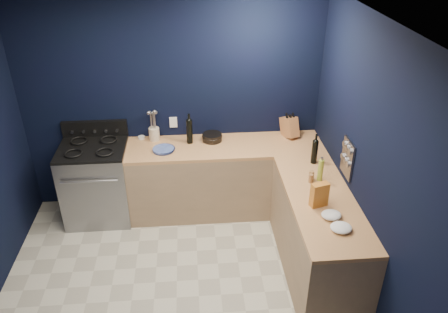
{
  "coord_description": "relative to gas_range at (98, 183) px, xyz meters",
  "views": [
    {
      "loc": [
        0.21,
        -3.08,
        3.35
      ],
      "look_at": [
        0.55,
        1.0,
        1.0
      ],
      "focal_mm": 35.28,
      "sensor_mm": 36.0,
      "label": 1
    }
  ],
  "objects": [
    {
      "name": "knife_block",
      "position": [
        2.32,
        0.2,
        0.56
      ],
      "size": [
        0.23,
        0.31,
        0.3
      ],
      "primitive_type": "cube",
      "rotation": [
        -0.31,
        0.0,
        0.38
      ],
      "color": "#955E34",
      "rests_on": "top_back"
    },
    {
      "name": "wall_outlet",
      "position": [
        0.93,
        0.32,
        0.62
      ],
      "size": [
        0.09,
        0.02,
        0.13
      ],
      "primitive_type": "cube",
      "color": "white",
      "rests_on": "wall_back"
    },
    {
      "name": "spice_jar_near",
      "position": [
        2.33,
        -0.85,
        0.49
      ],
      "size": [
        0.05,
        0.05,
        0.09
      ],
      "primitive_type": "cylinder",
      "rotation": [
        0.0,
        0.0,
        0.24
      ],
      "color": "olive",
      "rests_on": "top_right"
    },
    {
      "name": "floor",
      "position": [
        0.93,
        -1.42,
        -0.47
      ],
      "size": [
        3.5,
        3.5,
        0.02
      ],
      "primitive_type": "cube",
      "color": "#BDB9A4",
      "rests_on": "ground"
    },
    {
      "name": "oven_door",
      "position": [
        0.0,
        -0.32,
        -0.01
      ],
      "size": [
        0.59,
        0.02,
        0.42
      ],
      "primitive_type": "cube",
      "color": "black",
      "rests_on": "gas_range"
    },
    {
      "name": "towel_end",
      "position": [
        2.4,
        -1.61,
        0.47
      ],
      "size": [
        0.24,
        0.23,
        0.06
      ],
      "primitive_type": "ellipsoid",
      "rotation": [
        0.0,
        0.0,
        0.4
      ],
      "color": "white",
      "rests_on": "top_right"
    },
    {
      "name": "top_back",
      "position": [
        1.53,
        0.02,
        0.42
      ],
      "size": [
        2.3,
        0.63,
        0.04
      ],
      "primitive_type": "cube",
      "color": "#955E34",
      "rests_on": "cab_back"
    },
    {
      "name": "utensil_crock",
      "position": [
        0.7,
        0.23,
        0.52
      ],
      "size": [
        0.14,
        0.14,
        0.16
      ],
      "primitive_type": "cylinder",
      "rotation": [
        0.0,
        0.0,
        0.16
      ],
      "color": "#F9E6CC",
      "rests_on": "top_back"
    },
    {
      "name": "cab_right",
      "position": [
        2.37,
        -1.13,
        -0.03
      ],
      "size": [
        0.63,
        1.67,
        0.86
      ],
      "primitive_type": "cube",
      "color": "#9D7D5D",
      "rests_on": "floor"
    },
    {
      "name": "wine_bottle_back",
      "position": [
        1.12,
        0.12,
        0.59
      ],
      "size": [
        0.08,
        0.08,
        0.29
      ],
      "primitive_type": "cylinder",
      "rotation": [
        0.0,
        0.0,
        -0.11
      ],
      "color": "black",
      "rests_on": "top_back"
    },
    {
      "name": "gas_range",
      "position": [
        0.0,
        0.0,
        0.0
      ],
      "size": [
        0.76,
        0.66,
        0.92
      ],
      "primitive_type": "cube",
      "color": "gray",
      "rests_on": "floor"
    },
    {
      "name": "cooktop",
      "position": [
        0.0,
        0.0,
        0.48
      ],
      "size": [
        0.76,
        0.66,
        0.03
      ],
      "primitive_type": "cube",
      "color": "black",
      "rests_on": "gas_range"
    },
    {
      "name": "spice_jar_far",
      "position": [
        2.35,
        -0.79,
        0.49
      ],
      "size": [
        0.06,
        0.06,
        0.1
      ],
      "primitive_type": "cylinder",
      "rotation": [
        0.0,
        0.0,
        0.33
      ],
      "color": "olive",
      "rests_on": "top_right"
    },
    {
      "name": "oil_bottle",
      "position": [
        2.43,
        -0.81,
        0.56
      ],
      "size": [
        0.07,
        0.07,
        0.24
      ],
      "primitive_type": "cylinder",
      "rotation": [
        0.0,
        0.0,
        -0.27
      ],
      "color": "#9DAF34",
      "rests_on": "top_right"
    },
    {
      "name": "ramekin",
      "position": [
        0.54,
        0.27,
        0.46
      ],
      "size": [
        0.1,
        0.1,
        0.03
      ],
      "primitive_type": "cylinder",
      "rotation": [
        0.0,
        0.0,
        -0.36
      ],
      "color": "white",
      "rests_on": "top_back"
    },
    {
      "name": "spice_panel",
      "position": [
        2.67,
        -0.87,
        0.72
      ],
      "size": [
        0.02,
        0.28,
        0.38
      ],
      "primitive_type": "cube",
      "color": "gray",
      "rests_on": "wall_right"
    },
    {
      "name": "wall_back",
      "position": [
        0.93,
        0.34,
        0.84
      ],
      "size": [
        3.5,
        0.02,
        2.6
      ],
      "primitive_type": "cube",
      "color": "black",
      "rests_on": "ground"
    },
    {
      "name": "towel_front",
      "position": [
        2.36,
        -1.43,
        0.47
      ],
      "size": [
        0.21,
        0.19,
        0.06
      ],
      "primitive_type": "ellipsoid",
      "rotation": [
        0.0,
        0.0,
        0.22
      ],
      "color": "white",
      "rests_on": "top_right"
    },
    {
      "name": "crouton_bag",
      "position": [
        2.3,
        -1.24,
        0.56
      ],
      "size": [
        0.18,
        0.12,
        0.24
      ],
      "primitive_type": "cube",
      "rotation": [
        0.0,
        0.0,
        0.27
      ],
      "color": "red",
      "rests_on": "top_right"
    },
    {
      "name": "wine_bottle_right",
      "position": [
        2.46,
        -0.46,
        0.57
      ],
      "size": [
        0.09,
        0.09,
        0.27
      ],
      "primitive_type": "cylinder",
      "rotation": [
        0.0,
        0.0,
        0.42
      ],
      "color": "black",
      "rests_on": "top_right"
    },
    {
      "name": "cab_back",
      "position": [
        1.53,
        0.02,
        -0.03
      ],
      "size": [
        2.3,
        0.63,
        0.86
      ],
      "primitive_type": "cube",
      "color": "#9D7D5D",
      "rests_on": "floor"
    },
    {
      "name": "lemon_basket",
      "position": [
        1.39,
        0.15,
        0.48
      ],
      "size": [
        0.3,
        0.3,
        0.09
      ],
      "primitive_type": "cylinder",
      "rotation": [
        0.0,
        0.0,
        0.41
      ],
      "color": "black",
      "rests_on": "top_back"
    },
    {
      "name": "plate_stack",
      "position": [
        0.81,
        -0.05,
        0.46
      ],
      "size": [
        0.3,
        0.3,
        0.03
      ],
      "primitive_type": "cylinder",
      "rotation": [
        0.0,
        0.0,
        0.24
      ],
      "color": "#3B4493",
      "rests_on": "top_back"
    },
    {
      "name": "backguard",
      "position": [
        0.0,
        0.3,
        0.58
      ],
      "size": [
        0.76,
        0.06,
        0.2
      ],
      "primitive_type": "cube",
      "color": "black",
      "rests_on": "gas_range"
    },
    {
      "name": "top_right",
      "position": [
        2.37,
        -1.13,
        0.42
      ],
      "size": [
        0.63,
        1.67,
        0.04
      ],
      "primitive_type": "cube",
      "color": "#955E34",
      "rests_on": "cab_right"
    },
    {
      "name": "wall_right",
      "position": [
        2.69,
        -1.42,
        0.84
      ],
      "size": [
        0.02,
        3.5,
        2.6
      ],
      "primitive_type": "cube",
      "color": "black",
      "rests_on": "ground"
    },
    {
      "name": "ceiling",
      "position": [
        0.93,
        -1.42,
        2.15
      ],
      "size": [
        3.5,
        3.5,
        0.02
      ],
      "primitive_type": "cube",
      "color": "silver",
      "rests_on": "ground"
    }
  ]
}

